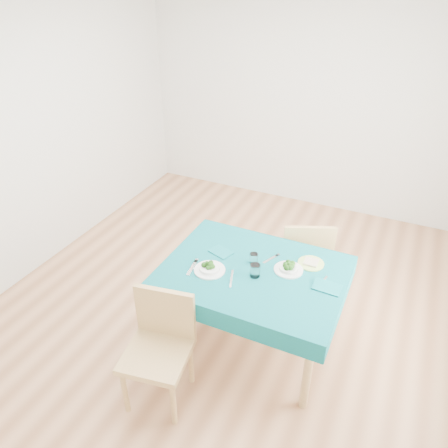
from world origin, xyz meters
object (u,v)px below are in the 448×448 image
at_px(bowl_near, 210,267).
at_px(bowl_far, 289,267).
at_px(chair_near, 155,342).
at_px(side_plate, 311,263).
at_px(table, 252,308).
at_px(chair_far, 305,243).

height_order(bowl_near, bowl_far, bowl_near).
distance_m(chair_near, side_plate, 1.32).
xyz_separation_m(table, bowl_far, (0.24, 0.11, 0.41)).
xyz_separation_m(chair_far, bowl_far, (0.06, -0.72, 0.24)).
height_order(table, side_plate, side_plate).
relative_size(chair_near, bowl_near, 4.62).
bearing_deg(side_plate, bowl_far, -130.89).
xyz_separation_m(chair_near, bowl_near, (0.10, 0.63, 0.24)).
xyz_separation_m(chair_far, bowl_near, (-0.48, -0.98, 0.24)).
xyz_separation_m(chair_near, side_plate, (0.78, 1.04, 0.21)).
relative_size(table, chair_near, 1.24).
bearing_deg(bowl_far, side_plate, 49.11).
bearing_deg(chair_near, table, 52.84).
height_order(table, chair_far, chair_far).
xyz_separation_m(table, chair_far, (0.18, 0.83, 0.17)).
xyz_separation_m(bowl_near, bowl_far, (0.54, 0.26, -0.00)).
relative_size(bowl_far, side_plate, 1.09).
relative_size(chair_far, bowl_far, 4.96).
bearing_deg(bowl_near, bowl_far, 25.32).
bearing_deg(chair_far, side_plate, 85.91).
height_order(chair_near, chair_far, chair_near).
height_order(chair_far, bowl_near, chair_far).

